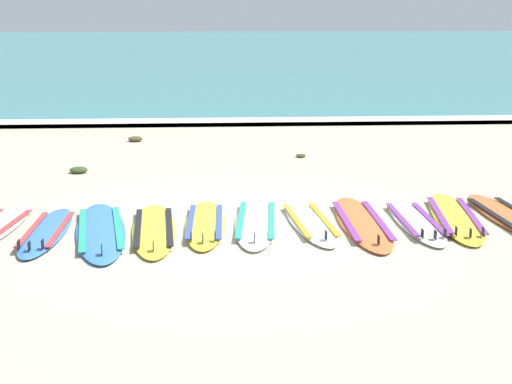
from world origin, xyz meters
The scene contains 16 objects.
ground_plane centered at (0.00, 0.00, 0.00)m, with size 80.00×80.00×0.00m, color #B7AD93.
sea centered at (0.00, 37.67, 0.05)m, with size 80.00×60.00×0.10m, color teal.
wave_foam_strip centered at (0.00, 8.03, 0.06)m, with size 80.00×0.72×0.11m, color white.
surfboard_1 centered at (-2.43, -0.25, 0.04)m, with size 0.51×2.04×0.18m.
surfboard_2 centered at (-1.74, -0.25, 0.04)m, with size 1.08×2.60×0.18m.
surfboard_3 centered at (-1.05, -0.24, 0.04)m, with size 0.76×2.31×0.18m.
surfboard_4 centered at (-0.38, -0.04, 0.04)m, with size 0.55×2.14×0.18m.
surfboard_5 centered at (0.31, 0.01, 0.04)m, with size 0.75×2.34×0.18m.
surfboard_6 centered at (1.04, -0.03, 0.04)m, with size 0.75×2.15×0.18m.
surfboard_7 centered at (1.74, -0.08, 0.04)m, with size 0.63×2.45×0.18m.
surfboard_8 centered at (2.48, -0.08, 0.04)m, with size 0.55×2.11×0.18m.
surfboard_9 centered at (3.08, 0.08, 0.04)m, with size 0.92×2.46×0.18m.
surfboard_10 centered at (3.83, 0.04, 0.04)m, with size 0.75×2.38×0.18m.
seaweed_clump_near_shoreline centered at (-2.68, 3.09, 0.05)m, with size 0.31×0.25×0.11m, color #384723.
seaweed_clump_mid_sand centered at (1.41, 4.16, 0.03)m, with size 0.19×0.16×0.07m, color #384723.
seaweed_clump_by_the_boards centered at (-2.02, 5.95, 0.05)m, with size 0.31×0.25×0.11m, color #4C4228.
Camera 1 is at (-0.15, -8.68, 2.87)m, focal length 47.35 mm.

